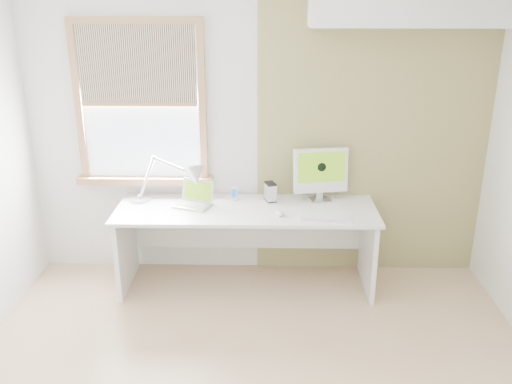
{
  "coord_description": "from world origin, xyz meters",
  "views": [
    {
      "loc": [
        0.07,
        -2.88,
        2.45
      ],
      "look_at": [
        0.0,
        1.05,
        1.0
      ],
      "focal_mm": 38.27,
      "sensor_mm": 36.0,
      "label": 1
    }
  ],
  "objects_px": {
    "laptop": "(195,199)",
    "imac": "(321,172)",
    "desk_lamp": "(185,179)",
    "external_drive": "(270,192)",
    "desk": "(247,227)"
  },
  "relations": [
    {
      "from": "desk_lamp",
      "to": "laptop",
      "type": "bearing_deg",
      "value": -32.68
    },
    {
      "from": "desk",
      "to": "laptop",
      "type": "distance_m",
      "value": 0.51
    },
    {
      "from": "laptop",
      "to": "external_drive",
      "type": "distance_m",
      "value": 0.66
    },
    {
      "from": "desk_lamp",
      "to": "imac",
      "type": "bearing_deg",
      "value": 4.03
    },
    {
      "from": "laptop",
      "to": "desk",
      "type": "bearing_deg",
      "value": -2.06
    },
    {
      "from": "desk_lamp",
      "to": "external_drive",
      "type": "relative_size",
      "value": 4.38
    },
    {
      "from": "laptop",
      "to": "imac",
      "type": "height_order",
      "value": "imac"
    },
    {
      "from": "desk",
      "to": "desk_lamp",
      "type": "height_order",
      "value": "desk_lamp"
    },
    {
      "from": "imac",
      "to": "external_drive",
      "type": "bearing_deg",
      "value": -176.18
    },
    {
      "from": "desk",
      "to": "desk_lamp",
      "type": "xyz_separation_m",
      "value": [
        -0.53,
        0.07,
        0.41
      ]
    },
    {
      "from": "desk",
      "to": "imac",
      "type": "bearing_deg",
      "value": 13.78
    },
    {
      "from": "laptop",
      "to": "imac",
      "type": "relative_size",
      "value": 0.75
    },
    {
      "from": "desk_lamp",
      "to": "imac",
      "type": "relative_size",
      "value": 1.49
    },
    {
      "from": "desk_lamp",
      "to": "desk",
      "type": "bearing_deg",
      "value": -7.91
    },
    {
      "from": "imac",
      "to": "desk_lamp",
      "type": "bearing_deg",
      "value": -175.97
    }
  ]
}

